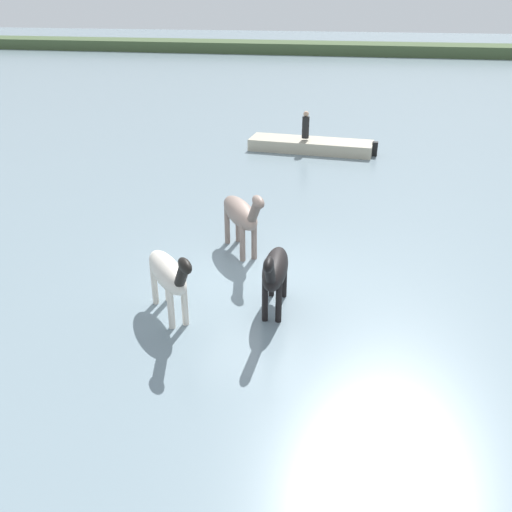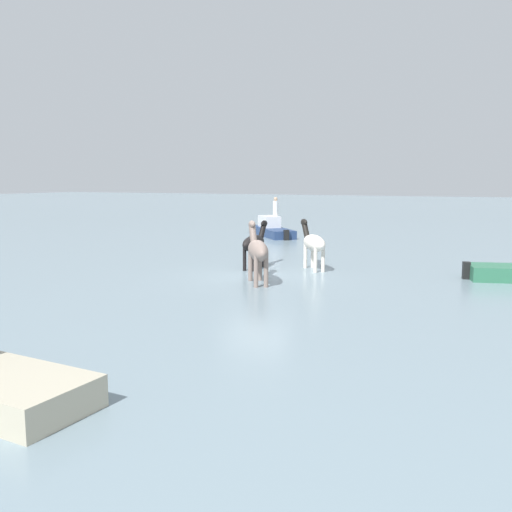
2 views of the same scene
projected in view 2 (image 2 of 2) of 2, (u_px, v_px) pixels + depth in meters
The scene contains 6 objects.
ground_plane at pixel (256, 276), 20.36m from camera, with size 193.08×193.08×0.00m, color gray.
horse_pinto_flank at pixel (258, 250), 18.82m from camera, with size 1.79×2.42×2.05m.
horse_mid_herd at pixel (254, 243), 21.96m from camera, with size 0.62×2.35×1.83m.
horse_rear_stallion at pixel (313, 243), 21.67m from camera, with size 1.82×2.15×1.90m.
boat_launch_far at pixel (272, 231), 34.63m from camera, with size 4.27×4.61×1.35m.
person_boatman_standing at pixel (276, 207), 34.46m from camera, with size 0.32×0.32×1.19m.
Camera 2 is at (-8.22, 18.31, 3.54)m, focal length 39.26 mm.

